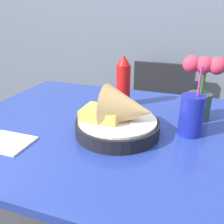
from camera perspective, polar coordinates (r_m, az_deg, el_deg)
dining_table at (r=0.96m, az=-1.49°, el=-8.80°), size 1.07×0.88×0.77m
chair_far_window at (r=1.70m, az=10.59°, el=-0.81°), size 0.40×0.40×0.83m
food_basket at (r=0.82m, az=2.04°, el=-1.44°), size 0.28×0.28×0.17m
ketchup_bottle at (r=1.06m, az=2.81°, el=6.99°), size 0.06×0.06×0.22m
drink_cup at (r=0.85m, az=17.67°, el=-0.96°), size 0.08×0.08×0.24m
flower_vase at (r=0.97m, az=19.67°, el=5.33°), size 0.15×0.09×0.24m
napkin at (r=0.85m, az=-22.87°, el=-6.42°), size 0.15×0.12×0.01m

